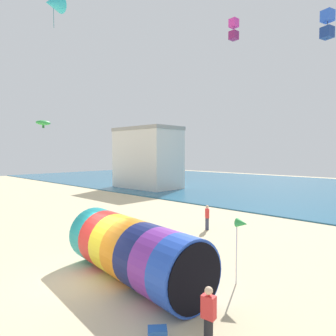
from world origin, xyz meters
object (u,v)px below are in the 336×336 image
giant_inflatable_tube (133,251)px  kite_blue_box (327,24)px  kite_handler (209,317)px  kite_cyan_delta (53,3)px  cooler_box (157,335)px  beach_flag (241,226)px  kite_green_parafoil (43,123)px  kite_magenta_box (234,29)px  bystander_near_water (207,217)px

giant_inflatable_tube → kite_blue_box: (4.31, 8.78, 10.15)m
kite_blue_box → kite_handler: bearing=-88.5°
kite_handler → kite_cyan_delta: size_ratio=0.69×
kite_blue_box → cooler_box: kite_blue_box is taller
kite_blue_box → kite_cyan_delta: 16.97m
beach_flag → cooler_box: (0.13, -4.59, -2.11)m
giant_inflatable_tube → kite_blue_box: 14.09m
giant_inflatable_tube → kite_blue_box: kite_blue_box is taller
kite_handler → kite_green_parafoil: bearing=171.4°
kite_blue_box → kite_green_parafoil: kite_blue_box is taller
kite_magenta_box → kite_green_parafoil: size_ratio=1.73×
kite_magenta_box → kite_handler: bearing=-60.3°
kite_handler → kite_green_parafoil: (-14.50, 2.19, 6.14)m
giant_inflatable_tube → kite_magenta_box: kite_magenta_box is taller
kite_magenta_box → giant_inflatable_tube: bearing=-73.7°
kite_cyan_delta → beach_flag: size_ratio=0.92×
kite_blue_box → beach_flag: 11.03m
cooler_box → kite_green_parafoil: bearing=167.7°
giant_inflatable_tube → cooler_box: giant_inflatable_tube is taller
giant_inflatable_tube → kite_blue_box: bearing=63.8°
beach_flag → kite_cyan_delta: bearing=-178.3°
kite_magenta_box → beach_flag: kite_magenta_box is taller
giant_inflatable_tube → kite_green_parafoil: size_ratio=7.19×
kite_handler → beach_flag: bearing=108.5°
bystander_near_water → beach_flag: 8.33m
beach_flag → giant_inflatable_tube: bearing=-141.7°
cooler_box → kite_cyan_delta: bearing=163.7°
kite_magenta_box → kite_blue_box: kite_magenta_box is taller
giant_inflatable_tube → bystander_near_water: giant_inflatable_tube is taller
kite_magenta_box → kite_cyan_delta: 13.52m
kite_handler → kite_blue_box: size_ratio=1.16×
kite_magenta_box → kite_blue_box: size_ratio=1.22×
kite_cyan_delta → cooler_box: 21.08m
kite_cyan_delta → bystander_near_water: (8.31, 6.20, -14.30)m
giant_inflatable_tube → kite_green_parafoil: kite_green_parafoil is taller
giant_inflatable_tube → beach_flag: beach_flag is taller
kite_handler → kite_blue_box: bearing=91.5°
giant_inflatable_tube → bystander_near_water: size_ratio=4.38×
kite_green_parafoil → cooler_box: kite_green_parafoil is taller
kite_magenta_box → kite_green_parafoil: kite_magenta_box is taller
giant_inflatable_tube → kite_handler: size_ratio=4.39×
kite_blue_box → beach_flag: bearing=-99.5°
kite_handler → kite_magenta_box: bearing=119.7°
kite_magenta_box → cooler_box: 22.91m
kite_cyan_delta → beach_flag: (14.13, 0.42, -12.84)m
bystander_near_water → beach_flag: (5.82, -5.78, 1.46)m
kite_magenta_box → kite_cyan_delta: bearing=-120.1°
bystander_near_water → giant_inflatable_tube: bearing=-73.1°
giant_inflatable_tube → kite_handler: (4.58, -1.31, -0.38)m
beach_flag → cooler_box: bearing=-88.4°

